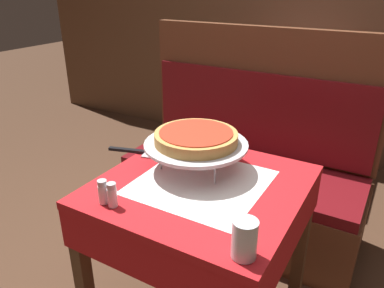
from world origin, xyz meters
TOP-DOWN VIEW (x-y plane):
  - dining_table_front at (0.00, 0.00)m, footprint 0.71×0.71m
  - dining_table_rear at (-0.15, 1.64)m, footprint 0.69×0.69m
  - booth_bench at (-0.16, 0.82)m, footprint 1.38×0.54m
  - back_wall_panel at (0.00, 2.10)m, footprint 6.00×0.04m
  - pizza_pan_stand at (-0.07, 0.08)m, footprint 0.39×0.39m
  - deep_dish_pizza at (-0.07, 0.08)m, footprint 0.31×0.31m
  - pizza_server at (-0.35, 0.09)m, footprint 0.26×0.12m
  - water_glass_near at (0.29, -0.29)m, footprint 0.07×0.07m
  - salt_shaker at (-0.21, -0.28)m, footprint 0.03×0.03m
  - pepper_shaker at (-0.17, -0.28)m, footprint 0.03×0.03m
  - condiment_caddy at (-0.10, 1.60)m, footprint 0.11×0.11m

SIDE VIEW (x-z plane):
  - booth_bench at x=-0.16m, z-range -0.27..0.93m
  - dining_table_front at x=0.00m, z-range 0.26..1.02m
  - dining_table_rear at x=-0.15m, z-range 0.27..1.04m
  - pizza_server at x=-0.35m, z-range 0.76..0.77m
  - salt_shaker at x=-0.21m, z-range 0.76..0.84m
  - pepper_shaker at x=-0.17m, z-range 0.76..0.84m
  - condiment_caddy at x=-0.10m, z-range 0.72..0.89m
  - water_glass_near at x=0.29m, z-range 0.76..0.87m
  - pizza_pan_stand at x=-0.07m, z-range 0.80..0.91m
  - deep_dish_pizza at x=-0.07m, z-range 0.87..0.91m
  - back_wall_panel at x=0.00m, z-range 0.00..2.40m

